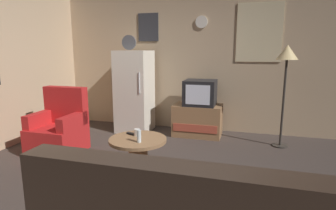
{
  "coord_description": "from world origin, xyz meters",
  "views": [
    {
      "loc": [
        1.1,
        -2.84,
        1.53
      ],
      "look_at": [
        0.02,
        0.9,
        0.75
      ],
      "focal_mm": 30.07,
      "sensor_mm": 36.0,
      "label": 1
    }
  ],
  "objects_px": {
    "tv_stand": "(198,120)",
    "coffee_table": "(138,155)",
    "wine_glass": "(139,136)",
    "armchair": "(59,130)",
    "remote_control": "(132,134)",
    "mug_ceramic_white": "(137,132)",
    "standing_lamp": "(287,60)",
    "fridge": "(135,91)",
    "crt_tv": "(200,93)"
  },
  "relations": [
    {
      "from": "fridge",
      "to": "wine_glass",
      "type": "xyz_separation_m",
      "value": [
        0.82,
        -1.82,
        -0.25
      ]
    },
    {
      "from": "crt_tv",
      "to": "wine_glass",
      "type": "distance_m",
      "value": 1.91
    },
    {
      "from": "fridge",
      "to": "mug_ceramic_white",
      "type": "bearing_deg",
      "value": -66.38
    },
    {
      "from": "crt_tv",
      "to": "standing_lamp",
      "type": "bearing_deg",
      "value": -9.26
    },
    {
      "from": "fridge",
      "to": "tv_stand",
      "type": "relative_size",
      "value": 2.11
    },
    {
      "from": "coffee_table",
      "to": "wine_glass",
      "type": "bearing_deg",
      "value": -61.59
    },
    {
      "from": "mug_ceramic_white",
      "to": "remote_control",
      "type": "relative_size",
      "value": 0.6
    },
    {
      "from": "mug_ceramic_white",
      "to": "crt_tv",
      "type": "bearing_deg",
      "value": 71.75
    },
    {
      "from": "tv_stand",
      "to": "crt_tv",
      "type": "xyz_separation_m",
      "value": [
        0.03,
        -0.0,
        0.5
      ]
    },
    {
      "from": "tv_stand",
      "to": "armchair",
      "type": "height_order",
      "value": "armchair"
    },
    {
      "from": "crt_tv",
      "to": "coffee_table",
      "type": "distance_m",
      "value": 1.87
    },
    {
      "from": "standing_lamp",
      "to": "mug_ceramic_white",
      "type": "bearing_deg",
      "value": -143.27
    },
    {
      "from": "tv_stand",
      "to": "remote_control",
      "type": "xyz_separation_m",
      "value": [
        -0.58,
        -1.59,
        0.17
      ]
    },
    {
      "from": "tv_stand",
      "to": "coffee_table",
      "type": "height_order",
      "value": "tv_stand"
    },
    {
      "from": "tv_stand",
      "to": "mug_ceramic_white",
      "type": "distance_m",
      "value": 1.71
    },
    {
      "from": "crt_tv",
      "to": "standing_lamp",
      "type": "relative_size",
      "value": 0.34
    },
    {
      "from": "mug_ceramic_white",
      "to": "fridge",
      "type": "bearing_deg",
      "value": 113.62
    },
    {
      "from": "tv_stand",
      "to": "mug_ceramic_white",
      "type": "relative_size",
      "value": 9.33
    },
    {
      "from": "standing_lamp",
      "to": "fridge",
      "type": "bearing_deg",
      "value": 175.72
    },
    {
      "from": "fridge",
      "to": "tv_stand",
      "type": "height_order",
      "value": "fridge"
    },
    {
      "from": "tv_stand",
      "to": "standing_lamp",
      "type": "height_order",
      "value": "standing_lamp"
    },
    {
      "from": "armchair",
      "to": "fridge",
      "type": "bearing_deg",
      "value": 64.18
    },
    {
      "from": "standing_lamp",
      "to": "mug_ceramic_white",
      "type": "height_order",
      "value": "standing_lamp"
    },
    {
      "from": "tv_stand",
      "to": "crt_tv",
      "type": "bearing_deg",
      "value": -1.57
    },
    {
      "from": "crt_tv",
      "to": "remote_control",
      "type": "bearing_deg",
      "value": -111.24
    },
    {
      "from": "crt_tv",
      "to": "mug_ceramic_white",
      "type": "xyz_separation_m",
      "value": [
        -0.53,
        -1.62,
        -0.3
      ]
    },
    {
      "from": "standing_lamp",
      "to": "armchair",
      "type": "distance_m",
      "value": 3.58
    },
    {
      "from": "wine_glass",
      "to": "armchair",
      "type": "bearing_deg",
      "value": 162.55
    },
    {
      "from": "fridge",
      "to": "remote_control",
      "type": "bearing_deg",
      "value": -68.7
    },
    {
      "from": "fridge",
      "to": "armchair",
      "type": "distance_m",
      "value": 1.56
    },
    {
      "from": "standing_lamp",
      "to": "mug_ceramic_white",
      "type": "xyz_separation_m",
      "value": [
        -1.87,
        -1.4,
        -0.88
      ]
    },
    {
      "from": "wine_glass",
      "to": "remote_control",
      "type": "bearing_deg",
      "value": 128.93
    },
    {
      "from": "mug_ceramic_white",
      "to": "armchair",
      "type": "relative_size",
      "value": 0.09
    },
    {
      "from": "coffee_table",
      "to": "wine_glass",
      "type": "xyz_separation_m",
      "value": [
        0.07,
        -0.13,
        0.29
      ]
    },
    {
      "from": "tv_stand",
      "to": "standing_lamp",
      "type": "relative_size",
      "value": 0.53
    },
    {
      "from": "mug_ceramic_white",
      "to": "remote_control",
      "type": "distance_m",
      "value": 0.1
    },
    {
      "from": "standing_lamp",
      "to": "remote_control",
      "type": "height_order",
      "value": "standing_lamp"
    },
    {
      "from": "mug_ceramic_white",
      "to": "tv_stand",
      "type": "bearing_deg",
      "value": 72.88
    },
    {
      "from": "standing_lamp",
      "to": "crt_tv",
      "type": "bearing_deg",
      "value": 170.74
    },
    {
      "from": "wine_glass",
      "to": "remote_control",
      "type": "xyz_separation_m",
      "value": [
        -0.21,
        0.25,
        -0.06
      ]
    },
    {
      "from": "standing_lamp",
      "to": "remote_control",
      "type": "xyz_separation_m",
      "value": [
        -1.96,
        -1.37,
        -0.91
      ]
    },
    {
      "from": "wine_glass",
      "to": "armchair",
      "type": "distance_m",
      "value": 1.55
    },
    {
      "from": "coffee_table",
      "to": "armchair",
      "type": "bearing_deg",
      "value": 166.62
    },
    {
      "from": "tv_stand",
      "to": "coffee_table",
      "type": "relative_size",
      "value": 1.17
    },
    {
      "from": "standing_lamp",
      "to": "mug_ceramic_white",
      "type": "relative_size",
      "value": 17.67
    },
    {
      "from": "armchair",
      "to": "crt_tv",
      "type": "bearing_deg",
      "value": 36.26
    },
    {
      "from": "remote_control",
      "to": "mug_ceramic_white",
      "type": "bearing_deg",
      "value": 4.59
    },
    {
      "from": "tv_stand",
      "to": "armchair",
      "type": "bearing_deg",
      "value": -143.21
    },
    {
      "from": "remote_control",
      "to": "standing_lamp",
      "type": "bearing_deg",
      "value": 56.19
    },
    {
      "from": "crt_tv",
      "to": "wine_glass",
      "type": "bearing_deg",
      "value": -102.61
    }
  ]
}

